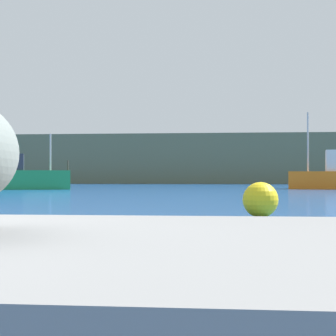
{
  "coord_description": "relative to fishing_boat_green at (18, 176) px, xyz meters",
  "views": [
    {
      "loc": [
        2.4,
        -2.32,
        0.93
      ],
      "look_at": [
        0.2,
        18.8,
        1.21
      ],
      "focal_mm": 63.4,
      "sensor_mm": 36.0,
      "label": 1
    }
  ],
  "objects": [
    {
      "name": "mooring_buoy",
      "position": [
        15.17,
        -26.11,
        -0.52
      ],
      "size": [
        0.79,
        0.79,
        0.79
      ],
      "primitive_type": "sphere",
      "color": "yellow",
      "rests_on": "ground"
    },
    {
      "name": "fishing_boat_green",
      "position": [
        0.0,
        0.0,
        0.0
      ],
      "size": [
        6.94,
        3.96,
        3.87
      ],
      "rotation": [
        0.0,
        0.0,
        0.32
      ],
      "color": "#1E8C4C",
      "rests_on": "ground"
    },
    {
      "name": "hillside_backdrop",
      "position": [
        12.09,
        34.38,
        2.03
      ],
      "size": [
        140.0,
        10.98,
        5.89
      ],
      "primitive_type": "cube",
      "color": "#5B664C",
      "rests_on": "ground"
    }
  ]
}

